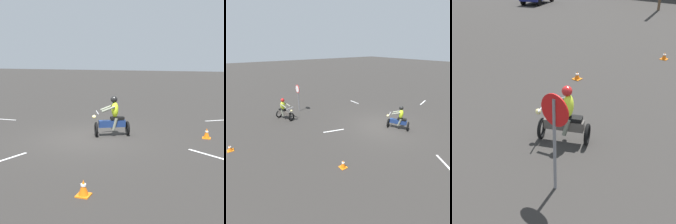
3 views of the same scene
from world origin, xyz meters
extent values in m
plane|color=#2D2B28|center=(0.00, 0.00, 0.00)|extent=(120.00, 120.00, 0.00)
torus|color=black|center=(-0.25, -0.33, 0.30)|extent=(0.36, 0.58, 0.60)
torus|color=black|center=(-1.40, -0.92, 0.30)|extent=(0.36, 0.58, 0.60)
cube|color=navy|center=(-0.82, -0.63, 0.52)|extent=(1.09, 0.72, 0.28)
cube|color=black|center=(-1.02, -0.73, 0.74)|extent=(0.62, 0.49, 0.10)
cylinder|color=silver|center=(-0.29, -0.35, 1.00)|extent=(0.35, 0.64, 0.04)
sphere|color=#F2E08C|center=(-0.17, -0.29, 0.82)|extent=(0.22, 0.22, 0.16)
ellipsoid|color=#CCEA26|center=(-0.93, -0.68, 1.10)|extent=(0.43, 0.48, 0.64)
cylinder|color=slate|center=(-0.57, -0.72, 1.15)|extent=(0.53, 0.33, 0.27)
cylinder|color=slate|center=(-0.76, -0.37, 1.15)|extent=(0.53, 0.33, 0.27)
cylinder|color=slate|center=(-0.85, -0.80, 0.52)|extent=(0.27, 0.22, 0.51)
cylinder|color=slate|center=(-0.98, -0.55, 0.52)|extent=(0.27, 0.22, 0.51)
sphere|color=black|center=(-0.90, -0.66, 1.52)|extent=(0.38, 0.38, 0.28)
cube|color=orange|center=(-1.94, 4.90, 0.01)|extent=(0.32, 0.32, 0.03)
cone|color=orange|center=(-1.94, 4.90, 0.22)|extent=(0.24, 0.24, 0.37)
cylinder|color=white|center=(-1.94, 4.90, 0.27)|extent=(0.13, 0.13, 0.05)
cube|color=orange|center=(-4.53, -1.43, 0.01)|extent=(0.32, 0.32, 0.03)
cone|color=orange|center=(-4.53, -1.43, 0.22)|extent=(0.24, 0.24, 0.39)
cylinder|color=white|center=(-4.53, -1.43, 0.28)|extent=(0.13, 0.13, 0.05)
cube|color=silver|center=(5.47, -2.12, 0.00)|extent=(1.22, 0.13, 0.01)
cube|color=silver|center=(1.43, 3.15, 0.00)|extent=(0.50, 1.41, 0.01)
cube|color=silver|center=(-4.82, 0.87, 0.00)|extent=(1.73, 1.20, 0.01)
cube|color=silver|center=(-4.89, -5.25, 0.00)|extent=(1.10, 0.75, 0.01)
cube|color=silver|center=(1.38, -7.66, 0.00)|extent=(0.59, 1.79, 0.01)
camera|label=1|loc=(-4.71, 11.20, 3.22)|focal=50.00mm
camera|label=2|loc=(-7.28, 9.00, 5.37)|focal=28.00mm
camera|label=3|loc=(9.97, -0.65, 4.73)|focal=50.00mm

